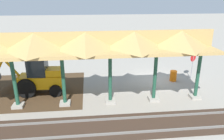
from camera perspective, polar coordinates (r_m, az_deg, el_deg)
name	(u,v)px	position (r m, az deg, el deg)	size (l,w,h in m)	color
ground_plane	(156,79)	(19.41, 11.31, -2.35)	(120.00, 120.00, 0.00)	gray
dirt_work_zone	(30,90)	(18.13, -20.58, -4.87)	(8.20, 7.00, 0.01)	#42301E
platform_canopy	(60,44)	(13.77, -13.32, 6.64)	(19.47, 3.20, 4.90)	#9E998E
rail_tracks	(190,122)	(13.78, 19.68, -12.66)	(60.00, 2.58, 0.15)	slate
stop_sign	(193,60)	(19.95, 20.39, 2.41)	(0.66, 0.42, 2.30)	gray
backhoe	(39,77)	(16.89, -18.44, -1.77)	(5.31, 1.83, 2.82)	orange
dirt_mound	(18,87)	(18.98, -23.37, -4.16)	(4.87, 4.87, 1.34)	#42301E
traffic_barrel	(173,76)	(19.25, 15.72, -1.47)	(0.56, 0.56, 0.90)	orange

